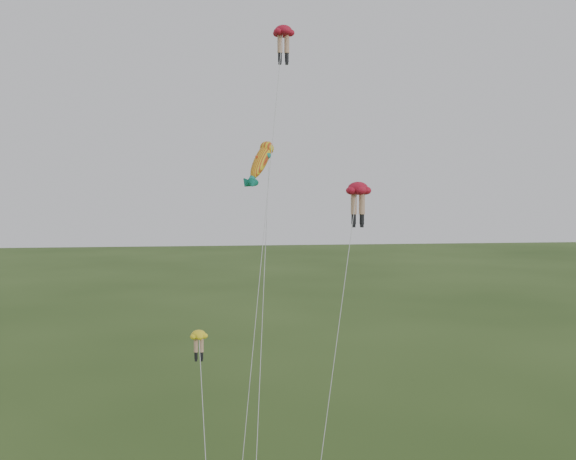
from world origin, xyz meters
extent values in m
ellipsoid|color=#B31227|center=(3.11, 10.72, 24.22)|extent=(1.37, 1.37, 0.67)
cylinder|color=tan|center=(2.91, 10.73, 23.42)|extent=(0.30, 0.30, 1.03)
cylinder|color=black|center=(2.91, 10.73, 22.65)|extent=(0.23, 0.23, 0.51)
cube|color=black|center=(2.91, 10.73, 22.32)|extent=(0.17, 0.30, 0.15)
cylinder|color=tan|center=(3.32, 10.72, 23.42)|extent=(0.30, 0.30, 1.03)
cylinder|color=black|center=(3.32, 10.72, 22.65)|extent=(0.23, 0.23, 0.51)
cube|color=black|center=(3.32, 10.72, 22.32)|extent=(0.17, 0.30, 0.15)
cylinder|color=silver|center=(1.45, 5.45, 12.38)|extent=(3.37, 10.58, 24.33)
ellipsoid|color=#B31227|center=(5.81, 2.79, 14.83)|extent=(1.48, 1.48, 0.65)
cylinder|color=tan|center=(5.61, 2.83, 14.07)|extent=(0.29, 0.29, 0.99)
cylinder|color=black|center=(5.61, 2.83, 13.33)|extent=(0.22, 0.22, 0.49)
cube|color=black|center=(5.61, 2.83, 13.01)|extent=(0.21, 0.31, 0.14)
cylinder|color=tan|center=(6.00, 2.76, 14.07)|extent=(0.29, 0.29, 0.99)
cylinder|color=black|center=(6.00, 2.76, 13.33)|extent=(0.22, 0.22, 0.49)
cube|color=black|center=(6.00, 2.76, 13.01)|extent=(0.21, 0.31, 0.14)
cylinder|color=silver|center=(4.18, 0.01, 7.68)|extent=(3.29, 5.61, 14.94)
ellipsoid|color=yellow|center=(-1.90, 2.88, 7.87)|extent=(0.95, 0.95, 0.44)
cylinder|color=tan|center=(-2.03, 2.89, 7.35)|extent=(0.19, 0.19, 0.67)
cylinder|color=black|center=(-2.03, 2.89, 6.85)|extent=(0.15, 0.15, 0.33)
cube|color=black|center=(-2.03, 2.89, 6.63)|extent=(0.13, 0.20, 0.10)
cylinder|color=tan|center=(-1.76, 2.87, 7.35)|extent=(0.19, 0.19, 0.67)
cylinder|color=black|center=(-1.76, 2.87, 6.85)|extent=(0.15, 0.15, 0.33)
cube|color=black|center=(-1.76, 2.87, 6.63)|extent=(0.13, 0.20, 0.10)
cylinder|color=silver|center=(-1.63, -0.70, 4.15)|extent=(0.56, 7.19, 7.88)
ellipsoid|color=yellow|center=(1.77, 10.68, 16.58)|extent=(2.32, 2.45, 2.81)
sphere|color=yellow|center=(1.77, 10.68, 16.58)|extent=(1.51, 1.54, 1.26)
cone|color=#148876|center=(1.77, 10.68, 16.58)|extent=(1.33, 1.38, 1.17)
cone|color=#148876|center=(1.77, 10.68, 16.58)|extent=(1.33, 1.38, 1.17)
cone|color=#148876|center=(1.77, 10.68, 16.58)|extent=(0.75, 0.77, 0.65)
cone|color=#148876|center=(1.77, 10.68, 16.58)|extent=(0.75, 0.77, 0.65)
cone|color=#B83313|center=(1.77, 10.68, 16.58)|extent=(0.77, 0.79, 0.66)
cylinder|color=silver|center=(1.04, 4.26, 8.40)|extent=(1.50, 12.86, 16.38)
camera|label=1|loc=(-1.46, -27.61, 14.61)|focal=40.00mm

